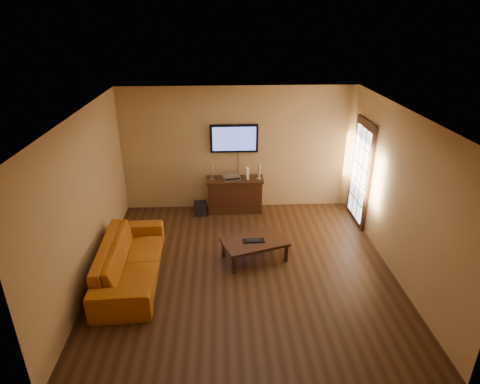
{
  "coord_description": "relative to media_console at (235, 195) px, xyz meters",
  "views": [
    {
      "loc": [
        -0.36,
        -5.76,
        4.04
      ],
      "look_at": [
        -0.04,
        0.8,
        1.1
      ],
      "focal_mm": 30.0,
      "sensor_mm": 36.0,
      "label": 1
    }
  ],
  "objects": [
    {
      "name": "keyboard",
      "position": [
        0.26,
        -1.97,
        0.01
      ],
      "size": [
        0.39,
        0.16,
        0.02
      ],
      "color": "black",
      "rests_on": "coffee_table"
    },
    {
      "name": "speaker_left",
      "position": [
        -0.49,
        0.01,
        0.53
      ],
      "size": [
        0.09,
        0.09,
        0.33
      ],
      "color": "silver",
      "rests_on": "media_console"
    },
    {
      "name": "speaker_right",
      "position": [
        0.52,
        -0.01,
        0.54
      ],
      "size": [
        0.1,
        0.1,
        0.36
      ],
      "color": "silver",
      "rests_on": "media_console"
    },
    {
      "name": "sofa",
      "position": [
        -1.81,
        -2.39,
        0.06
      ],
      "size": [
        0.76,
        2.31,
        0.89
      ],
      "primitive_type": "imported",
      "rotation": [
        0.0,
        0.0,
        1.61
      ],
      "color": "#A55712",
      "rests_on": "ground"
    },
    {
      "name": "bottle",
      "position": [
        -0.66,
        -0.25,
        -0.3
      ],
      "size": [
        0.06,
        0.06,
        0.18
      ],
      "color": "white",
      "rests_on": "ground"
    },
    {
      "name": "ground_plane",
      "position": [
        0.09,
        -2.26,
        -0.38
      ],
      "size": [
        5.0,
        5.0,
        0.0
      ],
      "primitive_type": "plane",
      "color": "black",
      "rests_on": "ground"
    },
    {
      "name": "subwoofer",
      "position": [
        -0.76,
        -0.13,
        -0.25
      ],
      "size": [
        0.28,
        0.28,
        0.27
      ],
      "primitive_type": "cube",
      "rotation": [
        0.0,
        0.0,
        0.0
      ],
      "color": "black",
      "rests_on": "ground"
    },
    {
      "name": "media_console",
      "position": [
        0.0,
        0.0,
        0.0
      ],
      "size": [
        1.24,
        0.47,
        0.76
      ],
      "color": "black",
      "rests_on": "ground"
    },
    {
      "name": "television",
      "position": [
        -0.0,
        0.2,
        1.22
      ],
      "size": [
        1.02,
        0.08,
        0.6
      ],
      "color": "black",
      "rests_on": "ground"
    },
    {
      "name": "av_receiver",
      "position": [
        -0.07,
        0.01,
        0.42
      ],
      "size": [
        0.41,
        0.33,
        0.08
      ],
      "primitive_type": "cube",
      "rotation": [
        0.0,
        0.0,
        0.22
      ],
      "color": "silver",
      "rests_on": "media_console"
    },
    {
      "name": "french_door",
      "position": [
        2.54,
        -0.56,
        0.67
      ],
      "size": [
        0.07,
        1.02,
        2.22
      ],
      "color": "black",
      "rests_on": "ground"
    },
    {
      "name": "coffee_table",
      "position": [
        0.28,
        -1.95,
        -0.05
      ],
      "size": [
        1.25,
        0.97,
        0.38
      ],
      "color": "black",
      "rests_on": "ground"
    },
    {
      "name": "room_walls",
      "position": [
        0.09,
        -1.63,
        1.3
      ],
      "size": [
        5.0,
        5.0,
        5.0
      ],
      "color": "tan",
      "rests_on": "ground"
    },
    {
      "name": "game_console",
      "position": [
        0.28,
        0.01,
        0.5
      ],
      "size": [
        0.06,
        0.18,
        0.24
      ],
      "primitive_type": "cube",
      "rotation": [
        0.0,
        0.0,
        0.06
      ],
      "color": "white",
      "rests_on": "media_console"
    }
  ]
}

